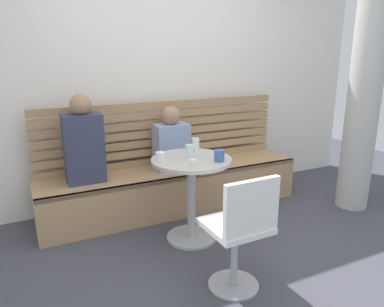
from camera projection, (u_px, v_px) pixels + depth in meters
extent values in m
plane|color=#42424C|center=(236.00, 266.00, 2.85)|extent=(8.00, 8.00, 0.00)
cube|color=white|center=(156.00, 66.00, 3.87)|extent=(5.20, 0.10, 2.90)
cylinder|color=#B2B2AD|center=(367.00, 73.00, 3.60)|extent=(0.32, 0.32, 2.80)
cube|color=tan|center=(174.00, 189.00, 3.83)|extent=(2.70, 0.52, 0.44)
cube|color=#94734F|center=(184.00, 178.00, 3.56)|extent=(2.70, 0.04, 0.04)
cube|color=#A68157|center=(165.00, 160.00, 3.96)|extent=(2.65, 0.04, 0.07)
cube|color=tan|center=(165.00, 150.00, 3.94)|extent=(2.65, 0.04, 0.07)
cube|color=#A68157|center=(165.00, 141.00, 3.91)|extent=(2.65, 0.04, 0.07)
cube|color=tan|center=(164.00, 132.00, 3.88)|extent=(2.65, 0.04, 0.07)
cube|color=#A68157|center=(164.00, 123.00, 3.86)|extent=(2.65, 0.04, 0.07)
cube|color=tan|center=(164.00, 114.00, 3.83)|extent=(2.65, 0.04, 0.07)
cube|color=#A68157|center=(164.00, 105.00, 3.80)|extent=(2.65, 0.04, 0.07)
cylinder|color=#ADADB2|center=(191.00, 237.00, 3.28)|extent=(0.44, 0.44, 0.02)
cylinder|color=#ADADB2|center=(191.00, 200.00, 3.18)|extent=(0.07, 0.07, 0.69)
cylinder|color=#B7B2A8|center=(191.00, 160.00, 3.08)|extent=(0.68, 0.68, 0.03)
cylinder|color=#ADADB2|center=(233.00, 284.00, 2.61)|extent=(0.36, 0.36, 0.02)
cylinder|color=#ADADB2|center=(234.00, 257.00, 2.56)|extent=(0.05, 0.05, 0.45)
cube|color=white|center=(235.00, 225.00, 2.49)|extent=(0.41, 0.41, 0.04)
cube|color=white|center=(252.00, 207.00, 2.29)|extent=(0.40, 0.05, 0.36)
cube|color=#333851|center=(84.00, 149.00, 3.33)|extent=(0.34, 0.22, 0.63)
sphere|color=#A37A5B|center=(80.00, 104.00, 3.22)|extent=(0.19, 0.19, 0.19)
cube|color=#8C9EC6|center=(171.00, 147.00, 3.73)|extent=(0.34, 0.22, 0.46)
sphere|color=#A37A5B|center=(171.00, 116.00, 3.64)|extent=(0.19, 0.19, 0.19)
cylinder|color=#3D5B9E|center=(219.00, 156.00, 2.99)|extent=(0.08, 0.08, 0.09)
cylinder|color=silver|center=(193.00, 163.00, 2.86)|extent=(0.06, 0.06, 0.05)
cylinder|color=silver|center=(190.00, 152.00, 3.06)|extent=(0.07, 0.07, 0.12)
cylinder|color=white|center=(196.00, 144.00, 3.33)|extent=(0.07, 0.07, 0.11)
cylinder|color=white|center=(160.00, 156.00, 3.02)|extent=(0.08, 0.08, 0.07)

